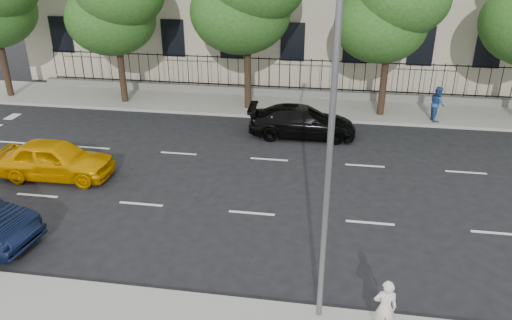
{
  "coord_description": "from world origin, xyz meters",
  "views": [
    {
      "loc": [
        2.48,
        -12.12,
        8.85
      ],
      "look_at": [
        0.07,
        3.0,
        1.8
      ],
      "focal_mm": 35.0,
      "sensor_mm": 36.0,
      "label": 1
    }
  ],
  "objects": [
    {
      "name": "tree_d",
      "position": [
        5.04,
        13.36,
        5.84
      ],
      "size": [
        5.34,
        4.94,
        8.84
      ],
      "color": "#382619",
      "rests_on": "far_sidewalk"
    },
    {
      "name": "far_sidewalk",
      "position": [
        0.0,
        14.0,
        0.07
      ],
      "size": [
        60.0,
        4.0,
        0.15
      ],
      "primitive_type": "cube",
      "color": "gray",
      "rests_on": "ground"
    },
    {
      "name": "iron_fence",
      "position": [
        0.0,
        15.7,
        0.65
      ],
      "size": [
        30.0,
        0.5,
        2.2
      ],
      "color": "slate",
      "rests_on": "far_sidewalk"
    },
    {
      "name": "street_light",
      "position": [
        2.5,
        -1.77,
        5.15
      ],
      "size": [
        0.25,
        3.32,
        8.05
      ],
      "color": "slate",
      "rests_on": "near_sidewalk"
    },
    {
      "name": "pedestrian_far",
      "position": [
        7.68,
        12.72,
        1.02
      ],
      "size": [
        0.77,
        0.93,
        1.74
      ],
      "primitive_type": "imported",
      "rotation": [
        0.0,
        0.0,
        1.71
      ],
      "color": "navy",
      "rests_on": "far_sidewalk"
    },
    {
      "name": "yellow_taxi",
      "position": [
        -8.02,
        4.05,
        0.77
      ],
      "size": [
        4.54,
        1.92,
        1.53
      ],
      "primitive_type": "imported",
      "rotation": [
        0.0,
        0.0,
        1.6
      ],
      "color": "#E39800",
      "rests_on": "ground"
    },
    {
      "name": "black_sedan",
      "position": [
        1.16,
        9.9,
        0.73
      ],
      "size": [
        5.09,
        2.25,
        1.45
      ],
      "primitive_type": "imported",
      "rotation": [
        0.0,
        0.0,
        1.61
      ],
      "color": "black",
      "rests_on": "ground"
    },
    {
      "name": "woman_near",
      "position": [
        4.0,
        -2.72,
        0.91
      ],
      "size": [
        0.58,
        0.4,
        1.52
      ],
      "primitive_type": "imported",
      "rotation": [
        0.0,
        0.0,
        3.21
      ],
      "color": "silver",
      "rests_on": "near_sidewalk"
    },
    {
      "name": "lane_markings",
      "position": [
        0.0,
        4.75,
        0.01
      ],
      "size": [
        49.6,
        4.62,
        0.01
      ],
      "primitive_type": null,
      "color": "silver",
      "rests_on": "ground"
    },
    {
      "name": "ground",
      "position": [
        0.0,
        0.0,
        0.0
      ],
      "size": [
        120.0,
        120.0,
        0.0
      ],
      "primitive_type": "plane",
      "color": "black",
      "rests_on": "ground"
    }
  ]
}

